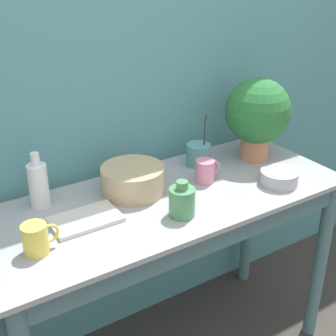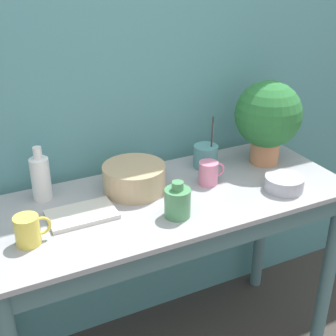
# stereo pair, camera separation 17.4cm
# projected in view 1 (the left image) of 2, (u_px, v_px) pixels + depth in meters

# --- Properties ---
(wall_back) EXTENTS (6.00, 0.05, 2.40)m
(wall_back) POSITION_uv_depth(u_px,v_px,m) (122.00, 85.00, 1.91)
(wall_back) COLOR teal
(wall_back) RESTS_ON ground_plane
(counter_table) EXTENTS (1.43, 0.59, 0.85)m
(counter_table) POSITION_uv_depth(u_px,v_px,m) (171.00, 237.00, 1.86)
(counter_table) COLOR slate
(counter_table) RESTS_ON ground_plane
(potted_plant) EXTENTS (0.29, 0.29, 0.37)m
(potted_plant) POSITION_uv_depth(u_px,v_px,m) (257.00, 113.00, 2.03)
(potted_plant) COLOR tan
(potted_plant) RESTS_ON counter_table
(bowl_wash_large) EXTENTS (0.25, 0.25, 0.11)m
(bowl_wash_large) POSITION_uv_depth(u_px,v_px,m) (133.00, 180.00, 1.81)
(bowl_wash_large) COLOR tan
(bowl_wash_large) RESTS_ON counter_table
(bottle_tall) EXTENTS (0.07, 0.07, 0.21)m
(bottle_tall) POSITION_uv_depth(u_px,v_px,m) (38.00, 184.00, 1.70)
(bottle_tall) COLOR white
(bottle_tall) RESTS_ON counter_table
(bottle_short) EXTENTS (0.09, 0.09, 0.14)m
(bottle_short) POSITION_uv_depth(u_px,v_px,m) (182.00, 201.00, 1.65)
(bottle_short) COLOR #4C8C59
(bottle_short) RESTS_ON counter_table
(mug_pink) EXTENTS (0.11, 0.08, 0.09)m
(mug_pink) POSITION_uv_depth(u_px,v_px,m) (205.00, 171.00, 1.89)
(mug_pink) COLOR pink
(mug_pink) RESTS_ON counter_table
(mug_yellow) EXTENTS (0.12, 0.08, 0.10)m
(mug_yellow) POSITION_uv_depth(u_px,v_px,m) (36.00, 239.00, 1.45)
(mug_yellow) COLOR #E5CC4C
(mug_yellow) RESTS_ON counter_table
(bowl_small_steel) EXTENTS (0.15, 0.15, 0.06)m
(bowl_small_steel) POSITION_uv_depth(u_px,v_px,m) (279.00, 177.00, 1.88)
(bowl_small_steel) COLOR #A8A8B2
(bowl_small_steel) RESTS_ON counter_table
(utensil_cup) EXTENTS (0.11, 0.11, 0.23)m
(utensil_cup) POSITION_uv_depth(u_px,v_px,m) (199.00, 154.00, 2.03)
(utensil_cup) COLOR #569399
(utensil_cup) RESTS_ON counter_table
(tray_board) EXTENTS (0.24, 0.15, 0.02)m
(tray_board) POSITION_uv_depth(u_px,v_px,m) (85.00, 219.00, 1.63)
(tray_board) COLOR beige
(tray_board) RESTS_ON counter_table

